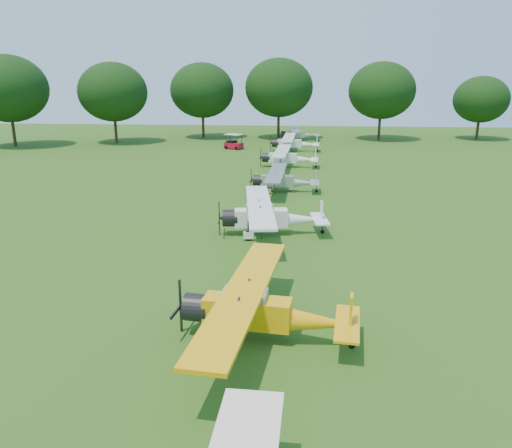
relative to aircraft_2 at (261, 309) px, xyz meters
The scene contains 9 objects.
ground 10.21m from the aircraft_2, 91.96° to the left, with size 160.00×160.00×0.00m, color #315916.
tree_belt 12.71m from the aircraft_2, 72.59° to the left, with size 137.36×130.27×14.52m.
aircraft_2 is the anchor object (origin of this frame).
aircraft_3 13.46m from the aircraft_2, 92.31° to the left, with size 7.03×11.16×2.19m.
aircraft_4 26.08m from the aircraft_2, 90.42° to the left, with size 6.09×9.68×1.91m.
aircraft_5 38.79m from the aircraft_2, 90.23° to the left, with size 6.60×10.50×2.07m.
aircraft_6 51.71m from the aircraft_2, 89.70° to the left, with size 6.76×10.74×2.12m.
aircraft_7 63.90m from the aircraft_2, 89.26° to the left, with size 6.46×10.29×2.02m.
golf_cart 53.80m from the aircraft_2, 98.76° to the left, with size 2.81×2.31×2.09m.
Camera 1 is at (1.71, -27.21, 9.63)m, focal length 35.00 mm.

